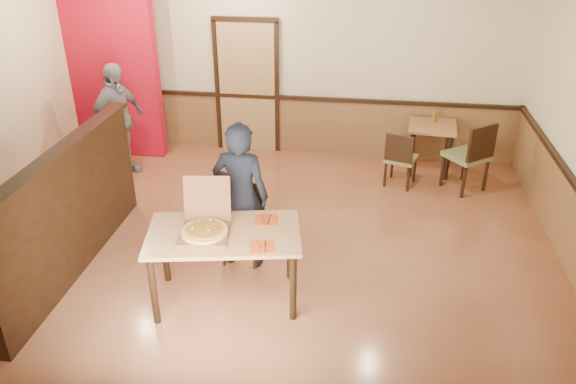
# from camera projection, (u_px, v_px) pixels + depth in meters

# --- Properties ---
(floor) EXTENTS (7.00, 7.00, 0.00)m
(floor) POSITION_uv_depth(u_px,v_px,m) (257.00, 271.00, 6.32)
(floor) COLOR #B16944
(floor) RESTS_ON ground
(ceiling) EXTENTS (7.00, 7.00, 0.00)m
(ceiling) POSITION_uv_depth(u_px,v_px,m) (249.00, 15.00, 5.03)
(ceiling) COLOR black
(ceiling) RESTS_ON wall_back
(wall_back) EXTENTS (7.00, 0.00, 7.00)m
(wall_back) POSITION_uv_depth(u_px,v_px,m) (297.00, 67.00, 8.75)
(wall_back) COLOR #EFE8BB
(wall_back) RESTS_ON floor
(wainscot_back) EXTENTS (7.00, 0.04, 0.90)m
(wainscot_back) POSITION_uv_depth(u_px,v_px,m) (297.00, 125.00, 9.16)
(wainscot_back) COLOR brown
(wainscot_back) RESTS_ON floor
(chair_rail_back) EXTENTS (7.00, 0.06, 0.06)m
(chair_rail_back) POSITION_uv_depth(u_px,v_px,m) (297.00, 98.00, 8.93)
(chair_rail_back) COLOR black
(chair_rail_back) RESTS_ON wall_back
(back_door) EXTENTS (0.90, 0.06, 2.10)m
(back_door) POSITION_uv_depth(u_px,v_px,m) (247.00, 88.00, 8.98)
(back_door) COLOR tan
(back_door) RESTS_ON wall_back
(booth_partition) EXTENTS (0.20, 3.10, 1.44)m
(booth_partition) POSITION_uv_depth(u_px,v_px,m) (70.00, 210.00, 6.06)
(booth_partition) COLOR black
(booth_partition) RESTS_ON floor
(red_accent_panel) EXTENTS (1.60, 0.20, 2.78)m
(red_accent_panel) POSITION_uv_depth(u_px,v_px,m) (108.00, 69.00, 8.68)
(red_accent_panel) COLOR #B50C24
(red_accent_panel) RESTS_ON floor
(main_table) EXTENTS (1.64, 1.12, 0.81)m
(main_table) POSITION_uv_depth(u_px,v_px,m) (224.00, 242.00, 5.58)
(main_table) COLOR tan
(main_table) RESTS_ON floor
(diner_chair) EXTENTS (0.46, 0.46, 0.89)m
(diner_chair) POSITION_uv_depth(u_px,v_px,m) (244.00, 219.00, 6.40)
(diner_chair) COLOR olive
(diner_chair) RESTS_ON floor
(side_chair_left) EXTENTS (0.52, 0.52, 0.83)m
(side_chair_left) POSITION_uv_depth(u_px,v_px,m) (400.00, 157.00, 8.02)
(side_chair_left) COLOR olive
(side_chair_left) RESTS_ON floor
(side_chair_right) EXTENTS (0.72, 0.72, 1.03)m
(side_chair_right) POSITION_uv_depth(u_px,v_px,m) (471.00, 154.00, 7.84)
(side_chair_right) COLOR olive
(side_chair_right) RESTS_ON floor
(side_table) EXTENTS (0.75, 0.75, 0.74)m
(side_table) POSITION_uv_depth(u_px,v_px,m) (431.00, 136.00, 8.44)
(side_table) COLOR tan
(side_table) RESTS_ON floor
(diner) EXTENTS (0.65, 0.45, 1.71)m
(diner) POSITION_uv_depth(u_px,v_px,m) (241.00, 196.00, 6.10)
(diner) COLOR black
(diner) RESTS_ON floor
(passerby) EXTENTS (0.75, 1.08, 1.70)m
(passerby) POSITION_uv_depth(u_px,v_px,m) (118.00, 121.00, 8.22)
(passerby) COLOR gray
(passerby) RESTS_ON floor
(pizza_box) EXTENTS (0.53, 0.61, 0.50)m
(pizza_box) POSITION_uv_depth(u_px,v_px,m) (205.00, 227.00, 5.49)
(pizza_box) COLOR brown
(pizza_box) RESTS_ON main_table
(pizza) EXTENTS (0.48, 0.48, 0.03)m
(pizza) POSITION_uv_depth(u_px,v_px,m) (204.00, 231.00, 5.45)
(pizza) COLOR #F3B458
(pizza) RESTS_ON pizza_box
(napkin_near) EXTENTS (0.28, 0.28, 0.01)m
(napkin_near) POSITION_uv_depth(u_px,v_px,m) (262.00, 247.00, 5.29)
(napkin_near) COLOR #D1410E
(napkin_near) RESTS_ON main_table
(napkin_far) EXTENTS (0.26, 0.26, 0.01)m
(napkin_far) POSITION_uv_depth(u_px,v_px,m) (266.00, 220.00, 5.74)
(napkin_far) COLOR #D1410E
(napkin_far) RESTS_ON main_table
(condiment) EXTENTS (0.06, 0.06, 0.16)m
(condiment) POSITION_uv_depth(u_px,v_px,m) (434.00, 117.00, 8.44)
(condiment) COLOR brown
(condiment) RESTS_ON side_table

